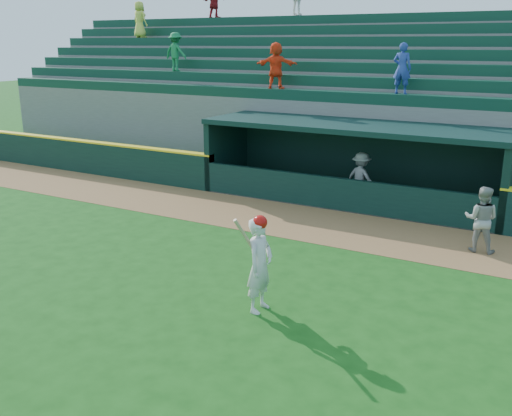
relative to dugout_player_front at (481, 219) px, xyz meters
name	(u,v)px	position (x,y,z in m)	size (l,w,h in m)	color
ground	(218,287)	(-4.32, -4.89, -0.80)	(120.00, 120.00, 0.00)	#154A12
warning_track	(314,224)	(-4.32, 0.01, -0.80)	(40.00, 3.00, 0.01)	brown
field_wall_left	(51,153)	(-16.57, 1.66, -0.20)	(15.50, 0.30, 1.20)	black
wall_stripe_left	(49,137)	(-16.57, 1.66, 0.43)	(15.50, 0.32, 0.06)	yellow
dugout_player_front	(481,219)	(0.00, 0.00, 0.00)	(0.78, 0.61, 1.61)	gray
dugout_player_inside	(361,178)	(-3.98, 2.77, -0.01)	(1.03, 0.59, 1.60)	#A6A6A1
dugout	(355,157)	(-4.32, 3.11, 0.55)	(9.40, 2.80, 2.46)	#62625D
stands	(398,110)	(-4.34, 7.68, 1.59)	(34.50, 6.34, 7.56)	slate
batter_at_plate	(260,264)	(-3.07, -5.37, 0.13)	(0.52, 0.80, 1.88)	silver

